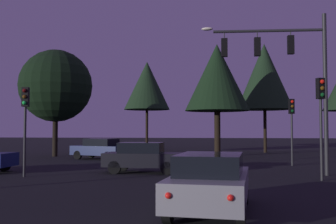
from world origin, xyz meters
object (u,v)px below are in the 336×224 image
(traffic_light_corner_left, at_px, (25,113))
(tree_behind_sign, at_px, (217,78))
(car_crossing_left, at_px, (143,157))
(traffic_light_median, at_px, (292,118))
(car_nearside_lane, at_px, (211,181))
(car_parked_lot, at_px, (100,148))
(tree_left_far, at_px, (56,86))
(traffic_light_corner_right, at_px, (321,108))
(tree_right_cluster, at_px, (264,77))
(traffic_signal_mast_arm, at_px, (287,65))
(tree_center_horizon, at_px, (147,86))

(traffic_light_corner_left, height_order, tree_behind_sign, tree_behind_sign)
(car_crossing_left, bearing_deg, traffic_light_corner_left, -153.85)
(traffic_light_median, xyz_separation_m, car_nearside_lane, (-4.67, -14.17, -2.07))
(car_parked_lot, height_order, tree_left_far, tree_left_far)
(car_nearside_lane, distance_m, tree_left_far, 24.94)
(traffic_light_corner_right, distance_m, tree_right_cluster, 21.89)
(traffic_signal_mast_arm, height_order, traffic_light_median, traffic_signal_mast_arm)
(traffic_light_median, xyz_separation_m, car_crossing_left, (-8.19, -4.90, -2.08))
(traffic_signal_mast_arm, height_order, car_crossing_left, traffic_signal_mast_arm)
(traffic_signal_mast_arm, xyz_separation_m, traffic_light_median, (1.11, 5.15, -2.43))
(car_parked_lot, bearing_deg, car_nearside_lane, -64.98)
(traffic_light_corner_left, relative_size, traffic_light_corner_right, 0.94)
(traffic_light_median, relative_size, tree_center_horizon, 0.41)
(traffic_light_median, distance_m, car_parked_lot, 13.85)
(traffic_light_corner_left, bearing_deg, tree_center_horizon, 87.54)
(tree_behind_sign, bearing_deg, car_crossing_left, -105.86)
(traffic_light_corner_left, xyz_separation_m, car_crossing_left, (5.06, 2.49, -2.13))
(tree_center_horizon, bearing_deg, traffic_signal_mast_arm, -64.80)
(car_crossing_left, bearing_deg, car_parked_lot, 119.16)
(traffic_signal_mast_arm, relative_size, car_parked_lot, 1.75)
(traffic_light_corner_left, distance_m, tree_right_cluster, 25.92)
(traffic_light_corner_right, relative_size, car_nearside_lane, 0.94)
(traffic_light_corner_right, distance_m, car_crossing_left, 8.71)
(car_crossing_left, xyz_separation_m, tree_behind_sign, (3.74, 13.16, 5.72))
(traffic_light_corner_right, bearing_deg, car_crossing_left, 164.83)
(traffic_light_median, xyz_separation_m, tree_left_far, (-17.69, 6.50, 2.93))
(traffic_light_median, xyz_separation_m, tree_behind_sign, (-4.46, 8.26, 3.65))
(car_nearside_lane, height_order, car_crossing_left, same)
(tree_center_horizon, bearing_deg, tree_right_cluster, -17.79)
(traffic_light_corner_right, height_order, tree_right_cluster, tree_right_cluster)
(car_parked_lot, xyz_separation_m, tree_right_cluster, (13.24, 10.44, 6.56))
(traffic_light_corner_left, distance_m, traffic_light_corner_right, 13.17)
(car_nearside_lane, bearing_deg, tree_left_far, 122.21)
(traffic_signal_mast_arm, xyz_separation_m, car_parked_lot, (-12.01, 9.08, -4.50))
(traffic_light_corner_left, distance_m, traffic_light_median, 15.17)
(car_nearside_lane, distance_m, car_crossing_left, 9.92)
(car_crossing_left, height_order, tree_behind_sign, tree_behind_sign)
(car_crossing_left, relative_size, tree_right_cluster, 0.38)
(traffic_light_corner_left, xyz_separation_m, traffic_light_median, (13.26, 7.39, -0.06))
(tree_right_cluster, bearing_deg, car_nearside_lane, -99.53)
(tree_center_horizon, bearing_deg, tree_behind_sign, -52.57)
(traffic_light_corner_right, relative_size, tree_right_cluster, 0.41)
(car_crossing_left, xyz_separation_m, car_parked_lot, (-4.93, 8.83, 0.00))
(traffic_light_median, relative_size, tree_right_cluster, 0.38)
(car_nearside_lane, height_order, tree_left_far, tree_left_far)
(traffic_signal_mast_arm, height_order, car_nearside_lane, traffic_signal_mast_arm)
(tree_behind_sign, bearing_deg, traffic_light_corner_left, -119.36)
(tree_behind_sign, relative_size, tree_center_horizon, 0.95)
(tree_left_far, xyz_separation_m, tree_right_cluster, (17.82, 7.87, 1.56))
(traffic_light_corner_right, height_order, tree_center_horizon, tree_center_horizon)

